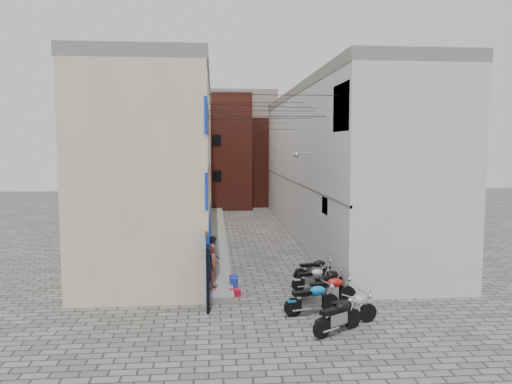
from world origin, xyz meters
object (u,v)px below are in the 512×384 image
object	(u,v)px
motorcycle_a	(338,315)
water_jug_near	(234,284)
motorcycle_f	(313,277)
red_crate	(235,293)
motorcycle_c	(312,297)
water_jug_far	(234,282)
motorcycle_e	(329,282)
person_b	(213,256)
person_a	(213,266)
motorcycle_d	(329,289)
motorcycle_g	(315,268)
motorcycle_b	(350,307)

from	to	relation	value
motorcycle_a	water_jug_near	distance (m)	5.47
motorcycle_f	red_crate	xyz separation A→B (m)	(-3.03, -0.52, -0.37)
motorcycle_c	red_crate	size ratio (longest dim) A/B	4.92
water_jug_far	red_crate	world-z (taller)	water_jug_far
motorcycle_e	red_crate	bearing A→B (deg)	-138.76
motorcycle_c	person_b	distance (m)	5.36
water_jug_near	water_jug_far	size ratio (longest dim) A/B	0.95
motorcycle_c	person_a	bearing A→B (deg)	-141.71
motorcycle_d	motorcycle_f	size ratio (longest dim) A/B	1.18
motorcycle_d	motorcycle_e	xyz separation A→B (m)	(0.20, 0.89, -0.00)
motorcycle_a	motorcycle_d	bearing A→B (deg)	139.68
motorcycle_g	person_b	xyz separation A→B (m)	(-4.17, 0.28, 0.54)
motorcycle_d	motorcycle_e	size ratio (longest dim) A/B	1.00
motorcycle_c	person_a	distance (m)	4.06
water_jug_near	water_jug_far	distance (m)	0.29
motorcycle_c	motorcycle_e	distance (m)	2.02
motorcycle_b	motorcycle_f	bearing A→B (deg)	169.54
motorcycle_a	red_crate	distance (m)	4.91
motorcycle_d	water_jug_near	bearing A→B (deg)	-132.16
motorcycle_e	red_crate	size ratio (longest dim) A/B	5.01
motorcycle_b	motorcycle_d	xyz separation A→B (m)	(-0.20, 1.94, 0.03)
motorcycle_a	red_crate	world-z (taller)	motorcycle_a
person_b	water_jug_far	size ratio (longest dim) A/B	3.10
motorcycle_a	motorcycle_g	distance (m)	5.70
motorcycle_d	red_crate	world-z (taller)	motorcycle_d
motorcycle_e	water_jug_far	bearing A→B (deg)	-153.95
motorcycle_d	motorcycle_g	xyz separation A→B (m)	(0.12, 3.09, -0.05)
motorcycle_g	water_jug_near	distance (m)	3.54
water_jug_near	motorcycle_a	bearing A→B (deg)	-57.95
motorcycle_g	motorcycle_e	bearing A→B (deg)	-10.31
motorcycle_a	water_jug_far	xyz separation A→B (m)	(-2.90, 4.92, -0.29)
person_a	red_crate	size ratio (longest dim) A/B	4.27
person_a	motorcycle_f	bearing A→B (deg)	-79.54
motorcycle_a	motorcycle_g	xyz separation A→B (m)	(0.47, 5.68, -0.03)
motorcycle_e	person_a	bearing A→B (deg)	-139.40
motorcycle_a	motorcycle_g	size ratio (longest dim) A/B	1.05
motorcycle_d	motorcycle_g	bearing A→B (deg)	167.80
person_a	water_jug_near	xyz separation A→B (m)	(0.80, 0.55, -0.85)
motorcycle_a	water_jug_near	size ratio (longest dim) A/B	3.84
motorcycle_a	person_b	bearing A→B (deg)	179.14
motorcycle_b	motorcycle_d	world-z (taller)	motorcycle_d
motorcycle_g	water_jug_near	bearing A→B (deg)	-85.26
person_a	red_crate	bearing A→B (deg)	-95.77
motorcycle_e	motorcycle_g	bearing A→B (deg)	140.83
motorcycle_a	red_crate	size ratio (longest dim) A/B	4.83
motorcycle_g	water_jug_near	xyz separation A→B (m)	(-3.37, -1.04, -0.28)
motorcycle_f	person_b	distance (m)	4.16
water_jug_far	motorcycle_g	bearing A→B (deg)	12.67
motorcycle_c	motorcycle_g	bearing A→B (deg)	151.29
water_jug_near	red_crate	distance (m)	0.71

